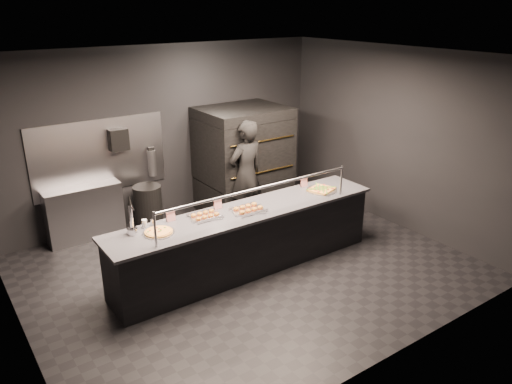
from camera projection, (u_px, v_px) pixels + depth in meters
room at (243, 170)px, 6.77m from camera, size 6.04×6.00×3.00m
service_counter at (247, 240)px, 7.11m from camera, size 4.10×0.78×1.37m
pizza_oven at (243, 159)px, 9.03m from camera, size 1.50×1.23×1.91m
prep_shelf at (85, 213)px, 8.04m from camera, size 1.20×0.35×0.90m
towel_dispenser at (118, 140)px, 8.07m from camera, size 0.30×0.20×0.35m
fire_extinguisher at (152, 162)px, 8.55m from camera, size 0.14×0.14×0.51m
beer_tap at (132, 223)px, 6.19m from camera, size 0.14×0.20×0.53m
round_pizza at (159, 232)px, 6.26m from camera, size 0.41×0.41×0.03m
slider_tray_a at (205, 216)px, 6.71m from camera, size 0.47×0.40×0.06m
slider_tray_b at (248, 209)px, 6.92m from camera, size 0.52×0.45×0.07m
square_pizza at (321, 190)px, 7.66m from camera, size 0.46×0.46×0.05m
condiment_jar at (147, 223)px, 6.42m from camera, size 0.17×0.07×0.11m
tent_cards at (235, 199)px, 7.13m from camera, size 2.42×0.04×0.15m
trash_bin at (148, 208)px, 8.39m from camera, size 0.47×0.47×0.78m
worker at (246, 175)px, 8.34m from camera, size 0.73×0.53×1.86m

